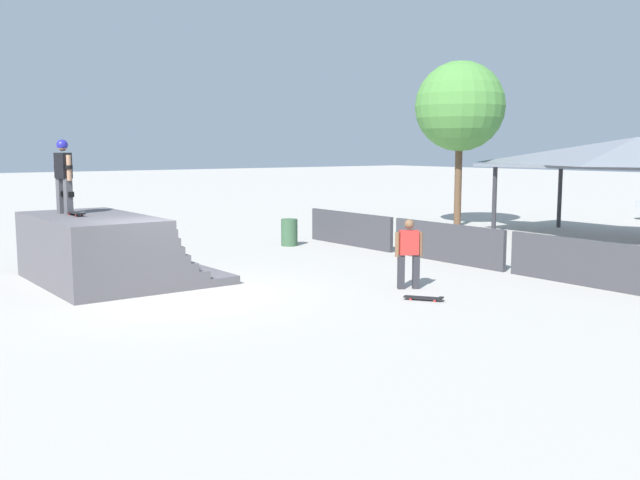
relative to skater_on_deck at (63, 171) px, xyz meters
The scene contains 10 objects.
ground_plane 4.20m from the skater_on_deck, 21.61° to the left, with size 160.00×160.00×0.00m, color #ADA8A0.
quarter_pipe_ramp 2.09m from the skater_on_deck, 35.62° to the left, with size 4.26×3.76×1.55m.
skater_on_deck is the anchor object (origin of this frame).
skateboard_on_deck 1.10m from the skater_on_deck, ahead, with size 0.82×0.21×0.09m.
bystander_walking 8.14m from the skater_on_deck, 45.33° to the left, with size 0.41×0.58×1.54m.
skateboard_on_ground 8.77m from the skater_on_deck, 37.22° to the left, with size 0.78×0.63×0.09m.
barrier_fence 9.93m from the skater_on_deck, 68.71° to the left, with size 12.25×0.12×1.05m.
pavilion_shelter 17.48m from the skater_on_deck, 75.66° to the left, with size 9.73×4.54×3.43m.
tree_beside_pavilion 16.29m from the skater_on_deck, 98.65° to the left, with size 3.48×3.48×6.42m.
trash_bin 7.95m from the skater_on_deck, 102.96° to the left, with size 0.52×0.52×0.85m, color #385B3D.
Camera 1 is at (13.71, -6.32, 3.08)m, focal length 40.00 mm.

